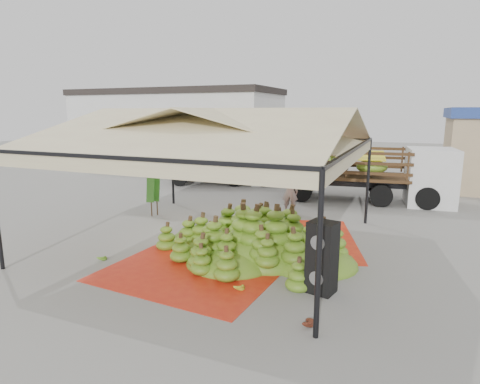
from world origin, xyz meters
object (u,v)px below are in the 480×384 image
at_px(speaker_stack, 322,257).
at_px(vendor, 290,191).
at_px(banana_heap, 260,232).
at_px(truck_right, 375,168).
at_px(truck_left, 231,160).

relative_size(speaker_stack, vendor, 0.92).
distance_m(banana_heap, truck_right, 8.62).
bearing_deg(speaker_stack, truck_right, 101.80).
relative_size(banana_heap, truck_right, 0.82).
bearing_deg(vendor, speaker_stack, 106.99).
bearing_deg(truck_left, vendor, -66.79).
bearing_deg(vendor, banana_heap, 91.31).
height_order(vendor, truck_left, truck_left).
distance_m(banana_heap, vendor, 4.75).
xyz_separation_m(speaker_stack, truck_right, (0.19, 10.04, 0.67)).
distance_m(vendor, truck_left, 7.07).
xyz_separation_m(banana_heap, truck_right, (2.29, 8.27, 0.84)).
bearing_deg(vendor, truck_right, -133.08).
xyz_separation_m(banana_heap, speaker_stack, (2.09, -1.78, 0.17)).
relative_size(banana_heap, vendor, 3.40).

